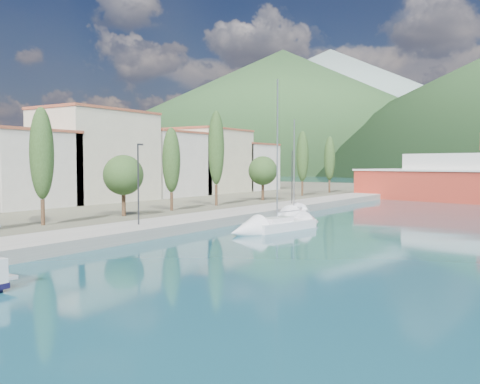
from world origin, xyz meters
The scene contains 7 objects.
quay centered at (-9.00, 26.00, 0.40)m, with size 5.00×88.00×0.80m, color gray.
land_strip centered at (-47.00, 36.00, 0.35)m, with size 70.00×148.00×0.70m, color #565644.
town_buildings centered at (-32.00, 36.91, 5.57)m, with size 9.20×69.20×11.30m.
tree_row centered at (-15.43, 32.04, 5.60)m, with size 3.70×64.47×10.57m.
lamp_posts centered at (-9.00, 15.03, 4.08)m, with size 0.15×48.09×6.06m.
sailboat_near centered at (-1.95, 20.37, 0.31)m, with size 4.08×9.31×12.98m.
sailboat_mid centered at (-4.63, 30.53, 0.30)m, with size 4.28×7.58×10.62m.
Camera 1 is at (18.79, -15.57, 5.34)m, focal length 40.00 mm.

